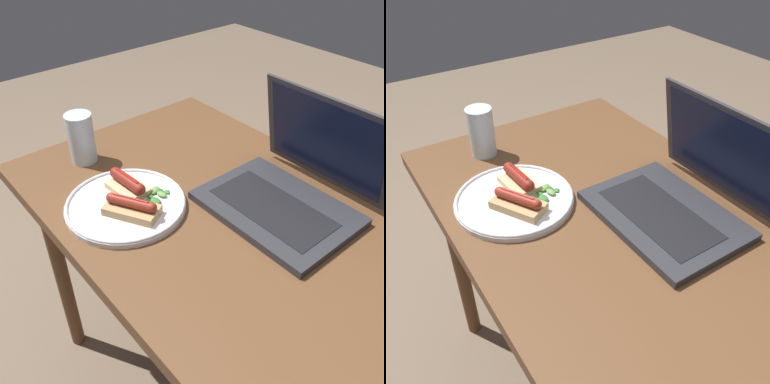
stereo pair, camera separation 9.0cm
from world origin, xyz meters
TOP-DOWN VIEW (x-y plane):
  - desk at (0.00, 0.00)m, footprint 1.10×0.65m
  - laptop at (0.03, 0.12)m, footprint 0.32×0.29m
  - plate at (-0.19, -0.16)m, footprint 0.27×0.27m
  - sausage_toast_left at (-0.15, -0.17)m, footprint 0.13×0.11m
  - sausage_toast_middle at (-0.23, -0.13)m, footprint 0.12×0.07m
  - salad_pile at (-0.17, -0.10)m, footprint 0.07×0.08m
  - drinking_glass at (-0.43, -0.14)m, footprint 0.07×0.07m

SIDE VIEW (x-z plane):
  - desk at x=0.00m, z-range 0.28..1.02m
  - plate at x=-0.19m, z-range 0.73..0.75m
  - salad_pile at x=-0.17m, z-range 0.74..0.75m
  - sausage_toast_left at x=-0.15m, z-range 0.74..0.78m
  - sausage_toast_middle at x=-0.23m, z-range 0.74..0.78m
  - laptop at x=0.03m, z-range 0.66..0.89m
  - drinking_glass at x=-0.43m, z-range 0.73..0.86m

